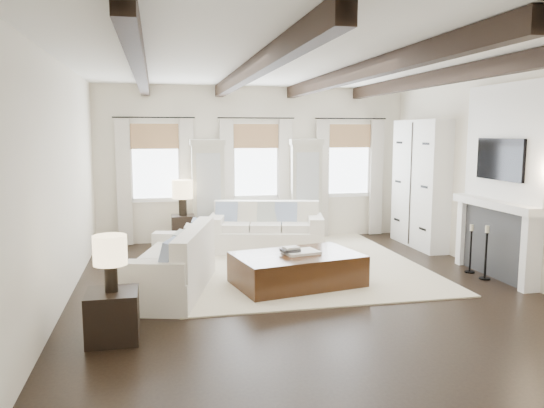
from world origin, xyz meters
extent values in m
plane|color=black|center=(0.00, 0.00, 0.00)|extent=(7.50, 7.50, 0.00)
cube|color=#F1E7CF|center=(0.00, 3.75, 1.60)|extent=(6.50, 0.04, 3.20)
cube|color=#F1E7CF|center=(0.00, -3.75, 1.60)|extent=(6.50, 0.04, 3.20)
cube|color=#F1E7CF|center=(-3.25, 0.00, 1.60)|extent=(0.04, 7.50, 3.20)
cube|color=#F1E7CF|center=(3.25, 0.00, 1.60)|extent=(0.04, 7.50, 3.20)
cube|color=white|center=(0.00, 0.00, 3.20)|extent=(6.50, 7.50, 0.04)
cube|color=black|center=(-2.20, 0.00, 3.08)|extent=(0.16, 7.40, 0.22)
cube|color=black|center=(-0.75, 0.00, 3.08)|extent=(0.16, 7.40, 0.22)
cube|color=black|center=(0.75, 0.00, 3.08)|extent=(0.16, 7.40, 0.22)
cube|color=black|center=(2.20, 0.00, 3.08)|extent=(0.16, 7.40, 0.22)
cube|color=white|center=(-2.05, 3.72, 1.65)|extent=(0.90, 0.03, 1.45)
cube|color=#A77A4E|center=(-2.05, 3.66, 2.18)|extent=(0.94, 0.04, 0.50)
cube|color=beige|center=(-2.67, 3.62, 1.27)|extent=(0.28, 0.08, 2.50)
cube|color=beige|center=(-1.43, 3.62, 1.27)|extent=(0.28, 0.08, 2.50)
cylinder|color=black|center=(-2.05, 3.61, 2.55)|extent=(1.60, 0.02, 0.02)
cube|color=white|center=(0.00, 3.72, 1.65)|extent=(0.90, 0.03, 1.45)
cube|color=#A77A4E|center=(0.00, 3.66, 2.18)|extent=(0.94, 0.04, 0.50)
cube|color=beige|center=(-0.62, 3.62, 1.27)|extent=(0.28, 0.08, 2.50)
cube|color=beige|center=(0.62, 3.62, 1.27)|extent=(0.28, 0.08, 2.50)
cylinder|color=black|center=(0.00, 3.61, 2.55)|extent=(1.60, 0.02, 0.02)
cube|color=white|center=(2.05, 3.72, 1.65)|extent=(0.90, 0.03, 1.45)
cube|color=#A77A4E|center=(2.05, 3.66, 2.18)|extent=(0.94, 0.04, 0.50)
cube|color=beige|center=(1.43, 3.62, 1.27)|extent=(0.28, 0.08, 2.50)
cube|color=beige|center=(2.67, 3.62, 1.27)|extent=(0.28, 0.08, 2.50)
cylinder|color=black|center=(2.05, 3.61, 2.55)|extent=(1.60, 0.02, 0.02)
cube|color=beige|center=(-1.02, 3.53, 1.00)|extent=(0.64, 0.38, 2.00)
cube|color=#B2B7BA|center=(-1.02, 3.33, 1.15)|extent=(0.48, 0.02, 1.40)
cube|color=beige|center=(-1.02, 3.53, 2.06)|extent=(0.70, 0.42, 0.12)
cube|color=beige|center=(1.02, 3.53, 1.00)|extent=(0.64, 0.38, 2.00)
cube|color=#B2B7BA|center=(1.02, 3.33, 1.15)|extent=(0.48, 0.02, 1.40)
cube|color=beige|center=(1.02, 3.53, 2.06)|extent=(0.70, 0.42, 0.12)
cube|color=#27272A|center=(3.16, 0.00, 0.55)|extent=(0.18, 1.50, 1.10)
cube|color=black|center=(3.13, 0.00, 0.40)|extent=(0.10, 0.90, 0.70)
cube|color=white|center=(3.12, -0.82, 0.55)|extent=(0.26, 0.14, 1.10)
cube|color=white|center=(3.12, 0.82, 0.55)|extent=(0.26, 0.14, 1.10)
cube|color=white|center=(3.09, 0.00, 1.16)|extent=(0.32, 1.90, 0.12)
cube|color=white|center=(3.20, 0.00, 2.10)|extent=(0.10, 1.90, 1.80)
cube|color=black|center=(3.13, 0.00, 1.85)|extent=(0.07, 1.10, 0.64)
cube|color=silver|center=(3.05, 2.35, 1.25)|extent=(0.40, 1.70, 2.50)
cube|color=black|center=(2.84, 2.35, 1.25)|extent=(0.01, 0.02, 2.40)
cube|color=beige|center=(0.25, 1.58, 0.01)|extent=(4.10, 4.98, 0.02)
cube|color=white|center=(-0.02, 2.55, 0.21)|extent=(2.32, 1.45, 0.41)
cube|color=white|center=(0.07, 2.92, 0.67)|extent=(2.05, 0.69, 0.51)
cube|color=white|center=(-0.94, 2.77, 0.54)|extent=(0.47, 0.96, 0.27)
cube|color=white|center=(0.90, 2.34, 0.54)|extent=(0.47, 0.96, 0.27)
cube|color=white|center=(-0.61, 2.64, 0.48)|extent=(0.70, 0.73, 0.14)
cube|color=white|center=(-0.03, 2.50, 0.48)|extent=(0.70, 0.73, 0.14)
cube|color=white|center=(0.55, 2.37, 0.48)|extent=(0.70, 0.73, 0.14)
cube|color=#7C90B8|center=(-0.72, 2.93, 0.70)|extent=(0.47, 0.32, 0.45)
cube|color=silver|center=(-0.35, 2.84, 0.70)|extent=(0.47, 0.32, 0.45)
cube|color=beige|center=(0.03, 2.75, 0.70)|extent=(0.47, 0.32, 0.45)
cube|color=#7C90B8|center=(0.40, 2.66, 0.70)|extent=(0.47, 0.32, 0.45)
cube|color=silver|center=(0.78, 2.57, 0.70)|extent=(0.47, 0.32, 0.45)
cube|color=white|center=(-1.90, 0.26, 0.21)|extent=(1.51, 2.35, 0.41)
cube|color=white|center=(-1.54, 0.17, 0.67)|extent=(0.75, 2.05, 0.52)
cube|color=white|center=(-1.66, 1.18, 0.55)|extent=(0.97, 0.50, 0.27)
cube|color=white|center=(-2.15, -0.66, 0.55)|extent=(0.97, 0.50, 0.27)
cube|color=white|center=(-1.80, 0.86, 0.49)|extent=(0.75, 0.72, 0.14)
cube|color=white|center=(-1.95, 0.28, 0.49)|extent=(0.75, 0.72, 0.14)
cube|color=white|center=(-2.11, -0.30, 0.49)|extent=(0.75, 0.72, 0.14)
cube|color=#7C90B8|center=(-1.51, 0.96, 0.70)|extent=(0.33, 0.48, 0.45)
cube|color=silver|center=(-1.64, 0.46, 0.70)|extent=(0.33, 0.48, 0.45)
cube|color=beige|center=(-1.77, -0.04, 0.70)|extent=(0.33, 0.48, 0.45)
cube|color=#7C90B8|center=(-1.91, -0.54, 0.70)|extent=(0.33, 0.48, 0.45)
cube|color=black|center=(-0.03, 0.21, 0.24)|extent=(2.00, 1.47, 0.47)
cube|color=white|center=(0.04, 0.24, 0.49)|extent=(0.57, 0.47, 0.04)
cube|color=#262628|center=(-0.14, 0.22, 0.53)|extent=(0.29, 0.25, 0.04)
cube|color=beige|center=(-0.11, 0.22, 0.57)|extent=(0.25, 0.21, 0.03)
cube|color=black|center=(-2.54, -1.40, 0.28)|extent=(0.55, 0.55, 0.55)
cylinder|color=black|center=(-2.54, -1.40, 0.70)|extent=(0.14, 0.14, 0.30)
cylinder|color=#F9D89E|center=(-2.54, -1.40, 1.01)|extent=(0.36, 0.36, 0.32)
cube|color=black|center=(-1.55, 3.08, 0.33)|extent=(0.44, 0.44, 0.66)
cylinder|color=black|center=(-1.55, 3.08, 0.83)|extent=(0.15, 0.15, 0.33)
cylinder|color=#F9D89E|center=(-1.55, 3.08, 1.17)|extent=(0.40, 0.40, 0.35)
cylinder|color=black|center=(2.90, -0.10, 0.01)|extent=(0.17, 0.17, 0.02)
cylinder|color=black|center=(2.90, -0.10, 0.37)|extent=(0.03, 0.03, 0.74)
cylinder|color=beige|center=(2.90, -0.10, 0.79)|extent=(0.06, 0.06, 0.11)
cylinder|color=black|center=(2.90, 0.31, 0.01)|extent=(0.16, 0.16, 0.02)
cylinder|color=black|center=(2.90, 0.31, 0.35)|extent=(0.03, 0.03, 0.70)
cylinder|color=beige|center=(2.90, 0.31, 0.74)|extent=(0.06, 0.06, 0.10)
camera|label=1|loc=(-2.02, -7.20, 2.27)|focal=35.00mm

